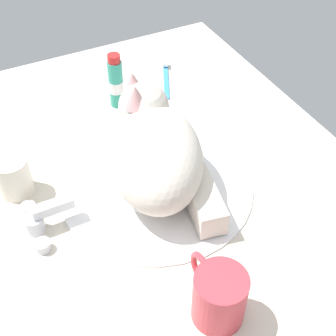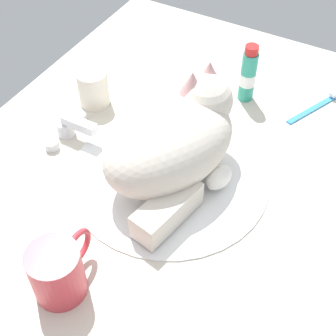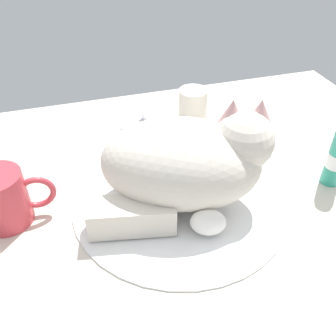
{
  "view_description": "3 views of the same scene",
  "coord_description": "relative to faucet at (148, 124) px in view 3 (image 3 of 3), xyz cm",
  "views": [
    {
      "loc": [
        -58.54,
        26.7,
        67.46
      ],
      "look_at": [
        -1.54,
        -1.77,
        5.65
      ],
      "focal_mm": 51.02,
      "sensor_mm": 36.0,
      "label": 1
    },
    {
      "loc": [
        -53.64,
        -29.27,
        68.5
      ],
      "look_at": [
        -1.84,
        -0.73,
        4.33
      ],
      "focal_mm": 52.24,
      "sensor_mm": 36.0,
      "label": 2
    },
    {
      "loc": [
        -15.53,
        -44.97,
        44.87
      ],
      "look_at": [
        -1.11,
        3.51,
        4.63
      ],
      "focal_mm": 39.28,
      "sensor_mm": 36.0,
      "label": 3
    }
  ],
  "objects": [
    {
      "name": "sink_basin",
      "position": [
        0.0,
        -22.74,
        -1.83
      ],
      "size": [
        37.52,
        37.52,
        0.74
      ],
      "primitive_type": "cylinder",
      "color": "white",
      "rests_on": "ground_plane"
    },
    {
      "name": "ground_plane",
      "position": [
        0.0,
        -22.74,
        -3.7
      ],
      "size": [
        110.0,
        82.5,
        3.0
      ],
      "primitive_type": "cube",
      "color": "beige"
    },
    {
      "name": "cat",
      "position": [
        1.12,
        -23.33,
        6.26
      ],
      "size": [
        32.66,
        25.16,
        17.71
      ],
      "color": "beige",
      "rests_on": "sink_basin"
    },
    {
      "name": "coffee_mug",
      "position": [
        -28.38,
        -19.43,
        2.53
      ],
      "size": [
        12.45,
        8.1,
        9.46
      ],
      "color": "#C63842",
      "rests_on": "ground_plane"
    },
    {
      "name": "faucet",
      "position": [
        0.0,
        0.0,
        0.0
      ],
      "size": [
        12.19,
        9.28,
        5.24
      ],
      "color": "silver",
      "rests_on": "ground_plane"
    },
    {
      "name": "rinse_cup",
      "position": [
        11.0,
        1.7,
        1.76
      ],
      "size": [
        6.52,
        6.52,
        7.92
      ],
      "color": "silver",
      "rests_on": "ground_plane"
    }
  ]
}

